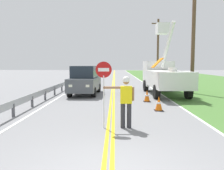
# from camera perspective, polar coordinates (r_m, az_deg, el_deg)

# --- Properties ---
(grass_verge_right) EXTENTS (16.00, 110.00, 0.01)m
(grass_verge_right) POSITION_cam_1_polar(r_m,az_deg,el_deg) (27.24, 25.56, -0.03)
(grass_verge_right) COLOR #477533
(grass_verge_right) RESTS_ON ground
(centerline_yellow_left) EXTENTS (0.11, 110.00, 0.01)m
(centerline_yellow_left) POSITION_cam_1_polar(r_m,az_deg,el_deg) (24.71, 0.14, -0.00)
(centerline_yellow_left) COLOR yellow
(centerline_yellow_left) RESTS_ON ground
(centerline_yellow_right) EXTENTS (0.11, 110.00, 0.01)m
(centerline_yellow_right) POSITION_cam_1_polar(r_m,az_deg,el_deg) (24.71, 0.56, -0.00)
(centerline_yellow_right) COLOR yellow
(centerline_yellow_right) RESTS_ON ground
(edge_line_right) EXTENTS (0.12, 110.00, 0.01)m
(edge_line_right) POSITION_cam_1_polar(r_m,az_deg,el_deg) (24.95, 8.65, -0.01)
(edge_line_right) COLOR silver
(edge_line_right) RESTS_ON ground
(edge_line_left) EXTENTS (0.12, 110.00, 0.01)m
(edge_line_left) POSITION_cam_1_polar(r_m,az_deg,el_deg) (25.00, -7.93, 0.01)
(edge_line_left) COLOR silver
(edge_line_left) RESTS_ON ground
(flagger_worker) EXTENTS (1.09, 0.25, 1.83)m
(flagger_worker) POSITION_cam_1_polar(r_m,az_deg,el_deg) (8.13, 3.39, -3.33)
(flagger_worker) COLOR #2D2D33
(flagger_worker) RESTS_ON ground
(stop_sign_paddle) EXTENTS (0.56, 0.04, 2.33)m
(stop_sign_paddle) POSITION_cam_1_polar(r_m,az_deg,el_deg) (8.06, -2.05, 1.33)
(stop_sign_paddle) COLOR silver
(stop_sign_paddle) RESTS_ON ground
(utility_bucket_truck) EXTENTS (2.67, 6.87, 5.31)m
(utility_bucket_truck) POSITION_cam_1_polar(r_m,az_deg,el_deg) (17.77, 12.48, 2.37)
(utility_bucket_truck) COLOR white
(utility_bucket_truck) RESTS_ON ground
(oncoming_suv_nearest) EXTENTS (2.08, 4.68, 2.10)m
(oncoming_suv_nearest) POSITION_cam_1_polar(r_m,az_deg,el_deg) (17.20, -6.60, 1.21)
(oncoming_suv_nearest) COLOR #4C5156
(oncoming_suv_nearest) RESTS_ON ground
(utility_pole_near) EXTENTS (1.80, 0.28, 8.51)m
(utility_pole_near) POSITION_cam_1_polar(r_m,az_deg,el_deg) (18.86, 19.31, 11.58)
(utility_pole_near) COLOR brown
(utility_pole_near) RESTS_ON ground
(utility_pole_mid) EXTENTS (1.80, 0.28, 8.33)m
(utility_pole_mid) POSITION_cam_1_polar(r_m,az_deg,el_deg) (32.97, 11.18, 8.76)
(utility_pole_mid) COLOR brown
(utility_pole_mid) RESTS_ON ground
(traffic_cone_lead) EXTENTS (0.40, 0.40, 0.70)m
(traffic_cone_lead) POSITION_cam_1_polar(r_m,az_deg,el_deg) (11.45, 11.40, -4.53)
(traffic_cone_lead) COLOR orange
(traffic_cone_lead) RESTS_ON ground
(traffic_cone_mid) EXTENTS (0.40, 0.40, 0.70)m
(traffic_cone_mid) POSITION_cam_1_polar(r_m,az_deg,el_deg) (14.04, 8.57, -2.69)
(traffic_cone_mid) COLOR orange
(traffic_cone_mid) RESTS_ON ground
(guardrail_left_shoulder) EXTENTS (0.10, 32.00, 0.71)m
(guardrail_left_shoulder) POSITION_cam_1_polar(r_m,az_deg,el_deg) (20.58, -11.51, 0.28)
(guardrail_left_shoulder) COLOR #9EA0A3
(guardrail_left_shoulder) RESTS_ON ground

